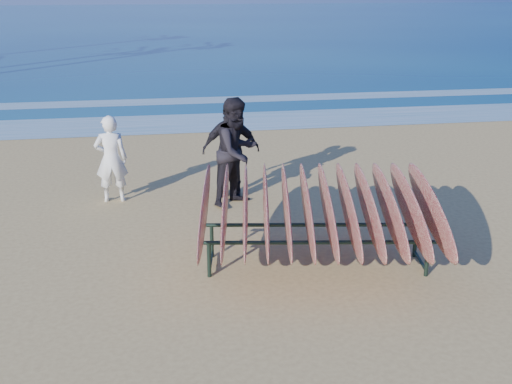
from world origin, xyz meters
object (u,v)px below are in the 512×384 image
person_dark_a (237,152)px  person_dark_b (231,150)px  person_white (111,159)px  surfboard_rack (317,209)px

person_dark_a → person_dark_b: size_ratio=1.08×
person_dark_b → person_white: bearing=0.6°
person_white → person_dark_a: (2.21, -0.54, 0.17)m
surfboard_rack → person_white: size_ratio=2.25×
surfboard_rack → person_dark_b: (-0.76, 3.27, 0.03)m
surfboard_rack → person_dark_a: (-0.71, 2.83, 0.10)m
surfboard_rack → person_dark_b: size_ratio=2.00×
person_white → person_dark_a: bearing=166.7°
person_dark_b → surfboard_rack: bearing=106.3°
surfboard_rack → person_dark_b: 3.36m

